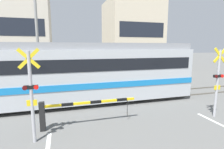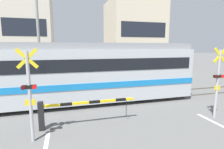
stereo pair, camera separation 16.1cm
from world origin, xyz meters
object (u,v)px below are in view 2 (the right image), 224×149
Objects in this scene: commuter_train at (67,72)px; pedestrian at (91,70)px; crossing_signal_right at (218,80)px; crossing_signal_left at (30,92)px; crossing_barrier_near at (67,109)px; crossing_barrier_far at (133,77)px.

commuter_train reaches higher than pedestrian.
crossing_signal_left is at bearing 180.00° from crossing_signal_right.
crossing_signal_right is (6.57, -0.80, 1.00)m from crossing_barrier_near.
commuter_train is 4.58× the size of crossing_signal_left.
pedestrian is (3.74, 10.76, -0.74)m from crossing_signal_left.
crossing_barrier_near is at bearing -104.34° from pedestrian.
commuter_train is at bearing -151.04° from crossing_barrier_far.
crossing_barrier_far is 7.12m from crossing_signal_right.
crossing_barrier_near is 1.22× the size of crossing_signal_left.
crossing_signal_left reaches higher than pedestrian.
crossing_barrier_near is 1.75m from crossing_signal_left.
crossing_signal_left is at bearing -146.16° from crossing_barrier_near.
crossing_barrier_near is 1.22× the size of crossing_signal_right.
commuter_train is 3.40m from crossing_barrier_near.
crossing_signal_right is (6.47, -4.02, -0.07)m from commuter_train.
crossing_barrier_far is 2.21× the size of pedestrian.
commuter_train is at bearing 148.13° from crossing_signal_right.
crossing_barrier_near is 8.17m from crossing_barrier_far.
crossing_signal_left is 1.00× the size of crossing_signal_right.
crossing_signal_right is at bearing -31.87° from commuter_train.
crossing_signal_left is at bearing -107.72° from commuter_train.
crossing_signal_right is at bearing 0.00° from crossing_signal_left.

